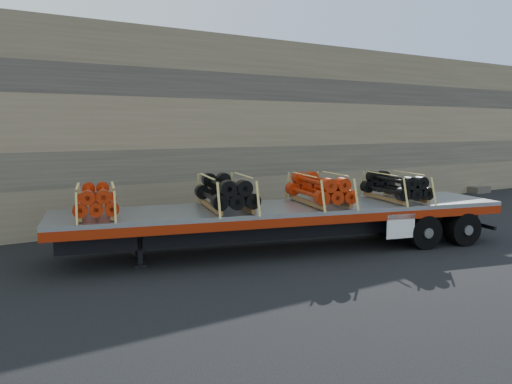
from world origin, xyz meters
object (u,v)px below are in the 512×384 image
Objects in this scene: trailer at (286,228)px; bundle_rear at (395,187)px; bundle_front at (96,201)px; bundle_midfront at (225,193)px; bundle_midrear at (319,190)px.

trailer is 3.76m from bundle_rear.
bundle_rear is (8.58, -2.22, 0.03)m from bundle_front.
bundle_rear is at bearing -0.00° from trailer.
bundle_front is at bearing 180.00° from bundle_rear.
bundle_front is 0.92× the size of bundle_rear.
trailer is 5.71× the size of bundle_rear.
bundle_midfront is at bearing 0.00° from bundle_front.
bundle_midfront is (3.32, -0.86, 0.07)m from bundle_front.
bundle_rear is at bearing 0.00° from bundle_front.
bundle_midrear is (6.08, -1.57, 0.05)m from bundle_front.
bundle_front is (-5.09, 1.32, 1.03)m from trailer.
bundle_rear is at bearing -0.00° from bundle_midfront.
trailer is 6.19× the size of bundle_front.
bundle_front is 3.43m from bundle_midfront.
bundle_midfront is 1.04× the size of bundle_midrear.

